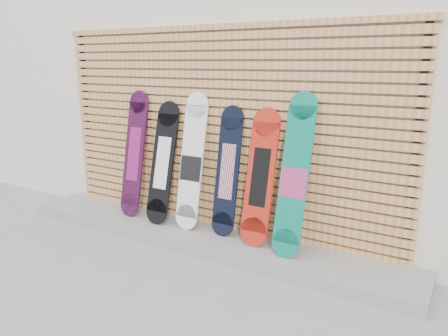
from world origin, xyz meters
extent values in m
plane|color=gray|center=(0.00, 0.00, 0.00)|extent=(80.00, 80.00, 0.00)
cube|color=silver|center=(0.50, 3.50, 1.80)|extent=(12.00, 5.00, 3.60)
cube|color=gray|center=(-0.15, 0.68, 0.06)|extent=(4.60, 0.70, 0.12)
cube|color=tan|center=(-0.15, 0.97, 0.14)|extent=(4.20, 0.05, 0.08)
cube|color=tan|center=(-0.15, 0.97, 0.23)|extent=(4.20, 0.05, 0.08)
cube|color=tan|center=(-0.15, 0.97, 0.33)|extent=(4.20, 0.05, 0.07)
cube|color=tan|center=(-0.15, 0.97, 0.43)|extent=(4.20, 0.05, 0.07)
cube|color=tan|center=(-0.15, 0.97, 0.53)|extent=(4.20, 0.05, 0.07)
cube|color=tan|center=(-0.15, 0.97, 0.62)|extent=(4.20, 0.05, 0.07)
cube|color=tan|center=(-0.15, 0.97, 0.72)|extent=(4.20, 0.05, 0.07)
cube|color=tan|center=(-0.15, 0.97, 0.82)|extent=(4.20, 0.05, 0.07)
cube|color=tan|center=(-0.15, 0.97, 0.91)|extent=(4.20, 0.05, 0.07)
cube|color=tan|center=(-0.15, 0.97, 1.01)|extent=(4.20, 0.05, 0.08)
cube|color=tan|center=(-0.15, 0.97, 1.11)|extent=(4.20, 0.05, 0.08)
cube|color=tan|center=(-0.15, 0.97, 1.20)|extent=(4.20, 0.05, 0.08)
cube|color=tan|center=(-0.15, 0.97, 1.30)|extent=(4.20, 0.05, 0.08)
cube|color=tan|center=(-0.15, 0.97, 1.40)|extent=(4.20, 0.05, 0.08)
cube|color=tan|center=(-0.15, 0.97, 1.50)|extent=(4.20, 0.05, 0.08)
cube|color=tan|center=(-0.15, 0.97, 1.59)|extent=(4.20, 0.05, 0.08)
cube|color=tan|center=(-0.15, 0.97, 1.69)|extent=(4.20, 0.05, 0.08)
cube|color=tan|center=(-0.15, 0.97, 1.79)|extent=(4.20, 0.05, 0.08)
cube|color=tan|center=(-0.15, 0.97, 1.88)|extent=(4.20, 0.05, 0.08)
cube|color=tan|center=(-0.15, 0.97, 1.98)|extent=(4.20, 0.05, 0.08)
cube|color=tan|center=(-0.15, 0.97, 2.08)|extent=(4.20, 0.05, 0.08)
cube|color=tan|center=(-0.15, 0.97, 2.17)|extent=(4.20, 0.05, 0.08)
cube|color=black|center=(-2.17, 0.99, 1.12)|extent=(0.06, 0.04, 2.23)
cube|color=black|center=(1.87, 0.99, 1.12)|extent=(0.06, 0.04, 2.23)
cube|color=tan|center=(-0.15, 0.97, 2.26)|extent=(4.26, 0.07, 0.06)
cube|color=black|center=(-1.17, 0.78, 0.86)|extent=(0.27, 0.27, 1.21)
cylinder|color=black|center=(-1.17, 0.66, 0.25)|extent=(0.27, 0.08, 0.27)
cylinder|color=black|center=(-1.17, 0.91, 1.46)|extent=(0.27, 0.08, 0.27)
cube|color=#891B68|center=(-1.17, 0.78, 0.86)|extent=(0.17, 0.15, 0.62)
cube|color=black|center=(-0.73, 0.76, 0.80)|extent=(0.29, 0.29, 1.09)
cylinder|color=black|center=(-0.73, 0.63, 0.26)|extent=(0.29, 0.09, 0.29)
cylinder|color=black|center=(-0.73, 0.90, 1.34)|extent=(0.29, 0.09, 0.29)
cube|color=white|center=(-0.73, 0.76, 0.80)|extent=(0.18, 0.17, 0.58)
cube|color=white|center=(-0.34, 0.79, 0.86)|extent=(0.28, 0.26, 1.21)
cylinder|color=white|center=(-0.34, 0.67, 0.26)|extent=(0.28, 0.08, 0.28)
cylinder|color=white|center=(-0.34, 0.91, 1.46)|extent=(0.28, 0.08, 0.28)
cube|color=black|center=(-0.34, 0.77, 0.79)|extent=(0.27, 0.08, 0.27)
cube|color=black|center=(0.10, 0.81, 0.80)|extent=(0.26, 0.22, 1.11)
cylinder|color=black|center=(0.10, 0.71, 0.25)|extent=(0.26, 0.07, 0.26)
cylinder|color=black|center=(0.10, 0.91, 1.35)|extent=(0.26, 0.07, 0.26)
cube|color=silver|center=(0.10, 0.81, 0.80)|extent=(0.16, 0.13, 0.58)
cube|color=red|center=(0.50, 0.78, 0.80)|extent=(0.29, 0.26, 1.08)
cylinder|color=red|center=(0.50, 0.66, 0.26)|extent=(0.29, 0.09, 0.29)
cylinder|color=red|center=(0.50, 0.90, 1.33)|extent=(0.29, 0.09, 0.29)
cube|color=black|center=(0.50, 0.78, 0.80)|extent=(0.18, 0.15, 0.58)
cube|color=#0C7A65|center=(0.87, 0.74, 0.89)|extent=(0.28, 0.34, 1.27)
cylinder|color=#0C7A65|center=(0.87, 0.59, 0.25)|extent=(0.28, 0.09, 0.27)
cylinder|color=#0C7A65|center=(0.87, 0.90, 1.52)|extent=(0.28, 0.09, 0.27)
cube|color=#C74680|center=(0.87, 0.72, 0.81)|extent=(0.26, 0.09, 0.28)
camera|label=1|loc=(2.36, -2.99, 1.92)|focal=35.00mm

